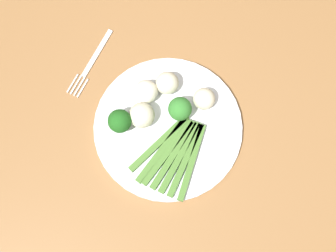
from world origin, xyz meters
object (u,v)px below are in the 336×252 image
object	(u,v)px
asparagus_bundle	(174,155)
broccoli_left	(120,121)
broccoli_front	(180,109)
fork	(91,63)
cauliflower_back	(204,99)
dining_table	(155,158)
cauliflower_front_left	(142,115)
plate	(168,128)
cauliflower_near_center	(167,83)
cauliflower_back_right	(146,92)

from	to	relation	value
asparagus_bundle	broccoli_left	xyz separation A→B (m)	(0.12, -0.02, 0.03)
broccoli_front	fork	bearing A→B (deg)	-9.40
cauliflower_back	dining_table	bearing A→B (deg)	65.49
asparagus_bundle	broccoli_front	distance (m)	0.09
asparagus_bundle	broccoli_front	size ratio (longest dim) A/B	2.93
cauliflower_back	cauliflower_front_left	world-z (taller)	cauliflower_front_left
asparagus_bundle	fork	xyz separation A→B (m)	(0.24, -0.12, -0.02)
asparagus_bundle	plate	bearing A→B (deg)	-136.94
plate	broccoli_front	bearing A→B (deg)	-108.31
broccoli_front	cauliflower_near_center	distance (m)	0.06
plate	fork	world-z (taller)	plate
broccoli_front	fork	xyz separation A→B (m)	(0.21, -0.04, -0.05)
broccoli_left	broccoli_front	world-z (taller)	same
cauliflower_near_center	plate	bearing A→B (deg)	113.72
plate	cauliflower_front_left	bearing A→B (deg)	5.10
dining_table	cauliflower_back	bearing A→B (deg)	-114.51
cauliflower_near_center	asparagus_bundle	bearing A→B (deg)	117.85
cauliflower_near_center	fork	size ratio (longest dim) A/B	0.28
fork	dining_table	bearing A→B (deg)	62.63
cauliflower_back	fork	bearing A→B (deg)	1.20
dining_table	broccoli_front	distance (m)	0.16
broccoli_left	cauliflower_front_left	bearing A→B (deg)	-138.90
cauliflower_back_right	cauliflower_front_left	bearing A→B (deg)	104.56
asparagus_bundle	cauliflower_near_center	size ratio (longest dim) A/B	3.61
broccoli_left	cauliflower_front_left	xyz separation A→B (m)	(-0.03, -0.03, -0.01)
cauliflower_near_center	cauliflower_front_left	xyz separation A→B (m)	(0.02, 0.08, 0.00)
broccoli_left	cauliflower_back_right	world-z (taller)	broccoli_left
broccoli_front	broccoli_left	bearing A→B (deg)	34.61
dining_table	cauliflower_back_right	bearing A→B (deg)	-59.41
cauliflower_back	cauliflower_back_right	size ratio (longest dim) A/B	0.94
asparagus_bundle	cauliflower_front_left	bearing A→B (deg)	-108.11
cauliflower_front_left	cauliflower_back_right	bearing A→B (deg)	-75.44
plate	cauliflower_back_right	bearing A→B (deg)	-33.66
cauliflower_back	cauliflower_back_right	distance (m)	0.12
asparagus_bundle	fork	size ratio (longest dim) A/B	1.00
cauliflower_near_center	cauliflower_back_right	distance (m)	0.05
cauliflower_back_right	cauliflower_back	bearing A→B (deg)	-164.65
cauliflower_front_left	dining_table	bearing A→B (deg)	133.46
broccoli_front	fork	world-z (taller)	broccoli_front
broccoli_left	cauliflower_front_left	size ratio (longest dim) A/B	1.12
dining_table	plate	bearing A→B (deg)	-101.77
cauliflower_back	cauliflower_near_center	bearing A→B (deg)	-1.62
dining_table	plate	size ratio (longest dim) A/B	4.59
broccoli_left	plate	bearing A→B (deg)	-158.64
broccoli_front	cauliflower_front_left	xyz separation A→B (m)	(0.06, 0.04, -0.01)
cauliflower_front_left	asparagus_bundle	bearing A→B (deg)	152.50
broccoli_front	cauliflower_back_right	distance (m)	0.08
cauliflower_back	fork	size ratio (longest dim) A/B	0.27
cauliflower_near_center	broccoli_front	bearing A→B (deg)	136.01
plate	cauliflower_back_right	size ratio (longest dim) A/B	6.30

